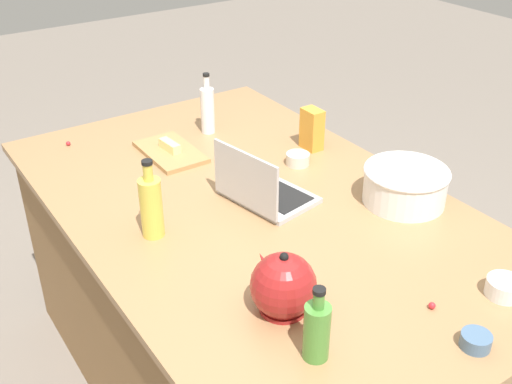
# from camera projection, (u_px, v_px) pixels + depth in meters

# --- Properties ---
(island_counter) EXTENTS (1.99, 1.22, 0.90)m
(island_counter) POSITION_uv_depth(u_px,v_px,m) (256.00, 304.00, 2.39)
(island_counter) COLOR olive
(island_counter) RESTS_ON ground
(laptop) EXTENTS (0.34, 0.28, 0.22)m
(laptop) POSITION_uv_depth(u_px,v_px,m) (262.00, 190.00, 2.16)
(laptop) COLOR #B7B7BC
(laptop) RESTS_ON island_counter
(mixing_bowl_large) EXTENTS (0.30, 0.30, 0.13)m
(mixing_bowl_large) POSITION_uv_depth(u_px,v_px,m) (405.00, 185.00, 2.15)
(mixing_bowl_large) COLOR white
(mixing_bowl_large) RESTS_ON island_counter
(bottle_oil) EXTENTS (0.07, 0.07, 0.27)m
(bottle_oil) POSITION_uv_depth(u_px,v_px,m) (151.00, 206.00, 1.95)
(bottle_oil) COLOR #DBC64C
(bottle_oil) RESTS_ON island_counter
(bottle_olive) EXTENTS (0.07, 0.07, 0.21)m
(bottle_olive) POSITION_uv_depth(u_px,v_px,m) (317.00, 330.00, 1.50)
(bottle_olive) COLOR #4C8C38
(bottle_olive) RESTS_ON island_counter
(bottle_vinegar) EXTENTS (0.06, 0.06, 0.26)m
(bottle_vinegar) POSITION_uv_depth(u_px,v_px,m) (208.00, 109.00, 2.64)
(bottle_vinegar) COLOR white
(bottle_vinegar) RESTS_ON island_counter
(kettle) EXTENTS (0.21, 0.18, 0.20)m
(kettle) POSITION_uv_depth(u_px,v_px,m) (283.00, 286.00, 1.65)
(kettle) COLOR maroon
(kettle) RESTS_ON island_counter
(cutting_board) EXTENTS (0.32, 0.19, 0.02)m
(cutting_board) POSITION_uv_depth(u_px,v_px,m) (170.00, 152.00, 2.50)
(cutting_board) COLOR #AD7F4C
(cutting_board) RESTS_ON island_counter
(butter_stick_left) EXTENTS (0.11, 0.05, 0.04)m
(butter_stick_left) POSITION_uv_depth(u_px,v_px,m) (170.00, 146.00, 2.49)
(butter_stick_left) COLOR #F4E58C
(butter_stick_left) RESTS_ON cutting_board
(ramekin_small) EXTENTS (0.08, 0.08, 0.04)m
(ramekin_small) POSITION_uv_depth(u_px,v_px,m) (476.00, 341.00, 1.56)
(ramekin_small) COLOR slate
(ramekin_small) RESTS_ON island_counter
(ramekin_medium) EXTENTS (0.10, 0.10, 0.05)m
(ramekin_medium) POSITION_uv_depth(u_px,v_px,m) (504.00, 288.00, 1.73)
(ramekin_medium) COLOR white
(ramekin_medium) RESTS_ON island_counter
(ramekin_wide) EXTENTS (0.09, 0.09, 0.05)m
(ramekin_wide) POSITION_uv_depth(u_px,v_px,m) (298.00, 159.00, 2.42)
(ramekin_wide) COLOR beige
(ramekin_wide) RESTS_ON island_counter
(candy_bag) EXTENTS (0.09, 0.06, 0.17)m
(candy_bag) POSITION_uv_depth(u_px,v_px,m) (312.00, 129.00, 2.51)
(candy_bag) COLOR gold
(candy_bag) RESTS_ON island_counter
(candy_0) EXTENTS (0.02, 0.02, 0.02)m
(candy_0) POSITION_uv_depth(u_px,v_px,m) (68.00, 143.00, 2.57)
(candy_0) COLOR red
(candy_0) RESTS_ON island_counter
(candy_1) EXTENTS (0.02, 0.02, 0.02)m
(candy_1) POSITION_uv_depth(u_px,v_px,m) (432.00, 306.00, 1.69)
(candy_1) COLOR red
(candy_1) RESTS_ON island_counter
(candy_2) EXTENTS (0.02, 0.02, 0.02)m
(candy_2) POSITION_uv_depth(u_px,v_px,m) (220.00, 144.00, 2.57)
(candy_2) COLOR orange
(candy_2) RESTS_ON island_counter
(candy_3) EXTENTS (0.02, 0.02, 0.02)m
(candy_3) POSITION_uv_depth(u_px,v_px,m) (251.00, 203.00, 2.16)
(candy_3) COLOR red
(candy_3) RESTS_ON island_counter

